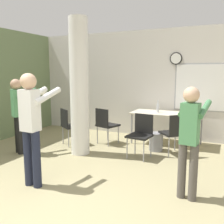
% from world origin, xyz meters
% --- Properties ---
extents(wall_back, '(8.00, 0.15, 2.80)m').
position_xyz_m(wall_back, '(0.03, 5.06, 1.40)').
color(wall_back, silver).
rests_on(wall_back, ground_plane).
extents(support_pillar, '(0.38, 0.38, 2.80)m').
position_xyz_m(support_pillar, '(-1.04, 2.96, 1.40)').
color(support_pillar, white).
rests_on(support_pillar, ground_plane).
extents(folding_table, '(1.66, 0.75, 0.76)m').
position_xyz_m(folding_table, '(0.45, 4.45, 0.71)').
color(folding_table, beige).
rests_on(folding_table, ground_plane).
extents(bottle_on_table, '(0.06, 0.06, 0.30)m').
position_xyz_m(bottle_on_table, '(0.23, 4.43, 0.87)').
color(bottle_on_table, silver).
rests_on(bottle_on_table, folding_table).
extents(waste_bin, '(0.30, 0.30, 0.40)m').
position_xyz_m(waste_bin, '(0.36, 3.84, 0.20)').
color(waste_bin, gray).
rests_on(waste_bin, ground_plane).
extents(chair_near_pillar, '(0.61, 0.61, 0.87)m').
position_xyz_m(chair_near_pillar, '(-1.60, 3.39, 0.51)').
color(chair_near_pillar, black).
rests_on(chair_near_pillar, ground_plane).
extents(chair_table_front, '(0.49, 0.49, 0.87)m').
position_xyz_m(chair_table_front, '(0.19, 3.29, 0.51)').
color(chair_table_front, black).
rests_on(chair_table_front, ground_plane).
extents(chair_table_left, '(0.55, 0.55, 0.87)m').
position_xyz_m(chair_table_left, '(-0.86, 3.81, 0.51)').
color(chair_table_left, black).
rests_on(chair_table_left, ground_plane).
extents(chair_table_right, '(0.62, 0.62, 0.87)m').
position_xyz_m(chair_table_right, '(0.79, 3.68, 0.51)').
color(chair_table_right, black).
rests_on(chair_table_right, ground_plane).
extents(person_playing_front, '(0.38, 0.67, 1.70)m').
position_xyz_m(person_playing_front, '(-0.86, 1.36, 1.00)').
color(person_playing_front, '#1E2338').
rests_on(person_playing_front, ground_plane).
extents(person_playing_side, '(0.39, 0.62, 1.53)m').
position_xyz_m(person_playing_side, '(1.32, 1.94, 0.90)').
color(person_playing_side, '#514C47').
rests_on(person_playing_side, ground_plane).
extents(person_watching_back, '(0.53, 0.63, 1.58)m').
position_xyz_m(person_watching_back, '(-2.22, 2.44, 0.93)').
color(person_watching_back, black).
rests_on(person_watching_back, ground_plane).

